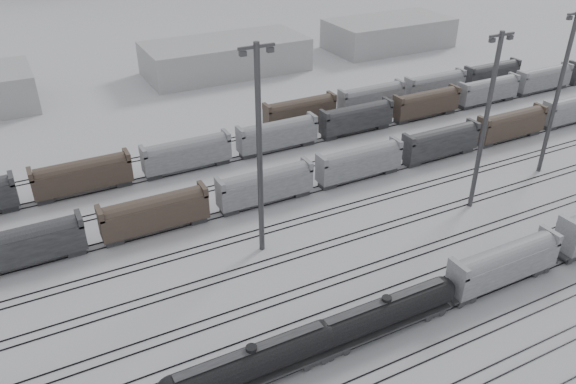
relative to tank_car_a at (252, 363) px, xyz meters
name	(u,v)px	position (x,y,z in m)	size (l,w,h in m)	color
ground	(454,310)	(25.14, -1.00, -2.75)	(900.00, 900.00, 0.00)	silver
tracks	(368,234)	(25.14, 16.50, -2.67)	(220.00, 71.50, 0.16)	black
tank_car_a	(252,363)	(0.00, 0.00, 0.00)	(19.20, 3.20, 4.75)	black
tank_car_b	(385,313)	(15.84, 0.00, -0.06)	(18.75, 3.13, 4.63)	black
hopper_car_a	(504,262)	(33.24, 0.00, 0.69)	(15.56, 3.09, 5.56)	black
light_mast_b	(259,149)	(10.56, 20.35, 12.10)	(4.48, 0.72, 27.99)	#3C3C3F
light_mast_c	(486,120)	(43.46, 15.94, 11.27)	(4.23, 0.68, 26.42)	#3C3C3F
light_mast_d	(558,91)	(61.96, 19.22, 11.43)	(4.27, 0.68, 26.71)	#3C3C3F
bg_string_near	(359,164)	(33.14, 31.00, 0.05)	(151.00, 3.00, 5.60)	gray
bg_string_mid	(356,119)	(43.14, 47.00, 0.05)	(151.00, 3.00, 5.60)	black
bg_string_far	(404,92)	(60.64, 55.00, 0.05)	(66.00, 3.00, 5.60)	#47362D
warehouse_mid	(226,56)	(35.14, 94.00, 1.25)	(40.00, 18.00, 8.00)	#9A9B9D
warehouse_right	(389,33)	(85.14, 94.00, 1.25)	(35.00, 18.00, 8.00)	#9A9B9D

